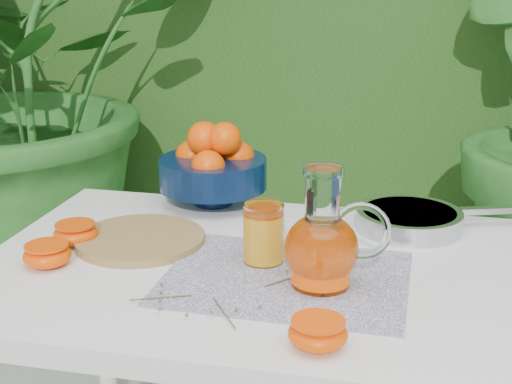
% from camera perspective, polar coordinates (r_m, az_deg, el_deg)
% --- Properties ---
extents(white_table, '(1.00, 0.70, 0.75)m').
position_cam_1_polar(white_table, '(1.34, -0.19, -8.90)').
color(white_table, white).
rests_on(white_table, ground).
extents(placemat, '(0.42, 0.33, 0.00)m').
position_cam_1_polar(placemat, '(1.24, 2.42, -6.86)').
color(placemat, '#0D134D').
rests_on(placemat, white_table).
extents(cutting_board, '(0.26, 0.26, 0.02)m').
position_cam_1_polar(cutting_board, '(1.41, -9.24, -3.75)').
color(cutting_board, olive).
rests_on(cutting_board, white_table).
extents(fruit_bowl, '(0.27, 0.27, 0.19)m').
position_cam_1_polar(fruit_bowl, '(1.60, -3.43, 2.09)').
color(fruit_bowl, black).
rests_on(fruit_bowl, white_table).
extents(juice_pitcher, '(0.18, 0.13, 0.21)m').
position_cam_1_polar(juice_pitcher, '(1.19, 5.37, -4.27)').
color(juice_pitcher, white).
rests_on(juice_pitcher, white_table).
extents(juice_tumbler, '(0.09, 0.09, 0.11)m').
position_cam_1_polar(juice_tumbler, '(1.28, 0.61, -3.43)').
color(juice_tumbler, white).
rests_on(juice_tumbler, white_table).
extents(saute_pan, '(0.40, 0.28, 0.04)m').
position_cam_1_polar(saute_pan, '(1.49, 12.26, -2.11)').
color(saute_pan, '#BAB9BE').
rests_on(saute_pan, white_table).
extents(orange_halves, '(0.62, 0.39, 0.04)m').
position_cam_1_polar(orange_halves, '(1.25, -9.87, -6.02)').
color(orange_halves, '#FF5F02').
rests_on(orange_halves, white_table).
extents(thyme_sprigs, '(0.30, 0.25, 0.01)m').
position_cam_1_polar(thyme_sprigs, '(1.18, -2.01, -8.12)').
color(thyme_sprigs, brown).
rests_on(thyme_sprigs, white_table).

